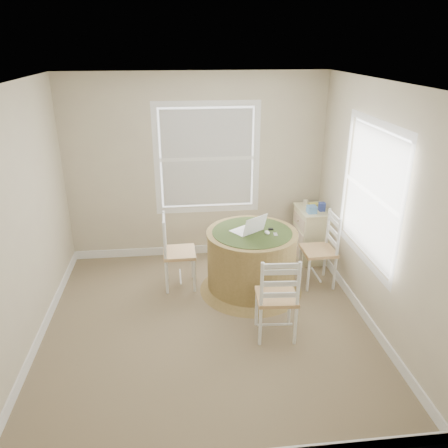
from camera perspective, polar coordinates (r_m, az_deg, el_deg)
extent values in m
cube|color=#897457|center=(5.06, -2.15, -12.96)|extent=(3.60, 3.60, 0.02)
cube|color=white|center=(4.12, -2.71, 18.08)|extent=(3.60, 3.60, 0.02)
cube|color=beige|center=(6.14, -3.63, 7.21)|extent=(3.60, 0.02, 2.60)
cube|color=beige|center=(2.83, 0.32, -12.77)|extent=(3.60, 0.02, 2.60)
cube|color=beige|center=(4.68, -25.09, -0.08)|extent=(0.02, 3.60, 2.60)
cube|color=beige|center=(4.88, 19.30, 1.76)|extent=(0.02, 3.60, 2.60)
cube|color=white|center=(6.57, -3.36, -3.32)|extent=(3.60, 0.02, 0.12)
cube|color=white|center=(5.24, -22.59, -12.65)|extent=(0.02, 3.60, 0.12)
cube|color=white|center=(5.42, 17.40, -10.56)|extent=(0.02, 3.60, 0.12)
cylinder|color=olive|center=(5.47, 3.60, -4.55)|extent=(1.10, 1.10, 0.72)
cone|color=olive|center=(5.67, 3.50, -8.12)|extent=(1.30, 1.30, 0.08)
cylinder|color=olive|center=(5.32, 3.69, -1.22)|extent=(1.12, 1.12, 0.03)
cylinder|color=#32451E|center=(5.32, 3.69, -1.06)|extent=(0.97, 0.97, 0.01)
cone|color=#32451E|center=(5.34, 3.68, -1.61)|extent=(1.08, 1.08, 0.10)
cube|color=white|center=(5.35, 2.92, -0.85)|extent=(0.43, 0.40, 0.02)
cube|color=silver|center=(5.35, 2.92, -0.75)|extent=(0.31, 0.27, 0.00)
cube|color=black|center=(5.20, 4.10, -0.13)|extent=(0.33, 0.25, 0.23)
ellipsoid|color=white|center=(5.29, 5.66, -1.11)|extent=(0.07, 0.11, 0.03)
cube|color=#B7BABF|center=(5.27, 6.75, -1.39)|extent=(0.05, 0.09, 0.02)
cube|color=black|center=(5.39, 6.11, -0.71)|extent=(0.06, 0.05, 0.02)
cube|color=beige|center=(6.40, 11.36, -1.35)|extent=(0.42, 0.57, 0.75)
cube|color=beige|center=(6.26, 11.63, 1.88)|extent=(0.45, 0.60, 0.02)
cube|color=beige|center=(6.43, 9.48, -3.30)|extent=(0.03, 0.47, 0.16)
cube|color=beige|center=(6.33, 9.61, -1.43)|extent=(0.03, 0.47, 0.16)
cube|color=beige|center=(6.25, 9.74, 0.42)|extent=(0.03, 0.47, 0.16)
cube|color=#5A92CF|center=(6.08, 11.38, 1.88)|extent=(0.12, 0.12, 0.10)
cube|color=#E2DA4F|center=(6.29, 11.75, 2.37)|extent=(0.15, 0.11, 0.06)
cube|color=#2F3E8F|center=(6.18, 12.67, 2.22)|extent=(0.08, 0.08, 0.12)
cylinder|color=beige|center=(6.33, 10.63, 2.73)|extent=(0.07, 0.07, 0.09)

